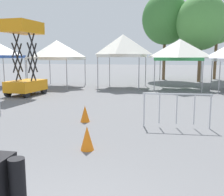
{
  "coord_description": "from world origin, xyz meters",
  "views": [
    {
      "loc": [
        1.26,
        -2.31,
        2.18
      ],
      "look_at": [
        0.0,
        3.14,
        1.3
      ],
      "focal_mm": 42.19,
      "sensor_mm": 36.0,
      "label": 1
    }
  ],
  "objects_px": {
    "canopy_tent_far_right": "(123,46)",
    "tree_behind_tents_right": "(202,22)",
    "scissor_lift": "(26,73)",
    "traffic_cone_lot_center": "(85,114)",
    "tree_behind_tents_center": "(217,25)",
    "canopy_tent_behind_right": "(180,50)",
    "traffic_cone_near_barrier": "(87,138)",
    "crowd_barrier_near_person": "(177,104)",
    "tree_behind_tents_left": "(165,19)",
    "canopy_tent_right_of_center": "(57,50)"
  },
  "relations": [
    {
      "from": "canopy_tent_right_of_center",
      "to": "canopy_tent_behind_right",
      "type": "relative_size",
      "value": 1.04
    },
    {
      "from": "tree_behind_tents_left",
      "to": "tree_behind_tents_center",
      "type": "xyz_separation_m",
      "value": [
        4.81,
        1.6,
        -0.46
      ]
    },
    {
      "from": "crowd_barrier_near_person",
      "to": "tree_behind_tents_left",
      "type": "bearing_deg",
      "value": 93.32
    },
    {
      "from": "scissor_lift",
      "to": "traffic_cone_lot_center",
      "type": "height_order",
      "value": "scissor_lift"
    },
    {
      "from": "crowd_barrier_near_person",
      "to": "canopy_tent_behind_right",
      "type": "bearing_deg",
      "value": 88.53
    },
    {
      "from": "scissor_lift",
      "to": "tree_behind_tents_right",
      "type": "xyz_separation_m",
      "value": [
        10.34,
        10.62,
        3.79
      ]
    },
    {
      "from": "scissor_lift",
      "to": "tree_behind_tents_left",
      "type": "height_order",
      "value": "tree_behind_tents_left"
    },
    {
      "from": "scissor_lift",
      "to": "tree_behind_tents_left",
      "type": "relative_size",
      "value": 0.52
    },
    {
      "from": "traffic_cone_near_barrier",
      "to": "traffic_cone_lot_center",
      "type": "bearing_deg",
      "value": 109.83
    },
    {
      "from": "tree_behind_tents_left",
      "to": "tree_behind_tents_right",
      "type": "height_order",
      "value": "tree_behind_tents_left"
    },
    {
      "from": "traffic_cone_lot_center",
      "to": "traffic_cone_near_barrier",
      "type": "bearing_deg",
      "value": -70.17
    },
    {
      "from": "tree_behind_tents_left",
      "to": "tree_behind_tents_center",
      "type": "height_order",
      "value": "tree_behind_tents_left"
    },
    {
      "from": "scissor_lift",
      "to": "tree_behind_tents_center",
      "type": "bearing_deg",
      "value": 48.74
    },
    {
      "from": "scissor_lift",
      "to": "traffic_cone_lot_center",
      "type": "xyz_separation_m",
      "value": [
        5.28,
        -5.19,
        -0.96
      ]
    },
    {
      "from": "canopy_tent_right_of_center",
      "to": "traffic_cone_near_barrier",
      "type": "bearing_deg",
      "value": -62.71
    },
    {
      "from": "tree_behind_tents_right",
      "to": "scissor_lift",
      "type": "bearing_deg",
      "value": -134.23
    },
    {
      "from": "tree_behind_tents_left",
      "to": "canopy_tent_far_right",
      "type": "bearing_deg",
      "value": -109.89
    },
    {
      "from": "canopy_tent_far_right",
      "to": "tree_behind_tents_right",
      "type": "distance_m",
      "value": 8.28
    },
    {
      "from": "scissor_lift",
      "to": "traffic_cone_near_barrier",
      "type": "xyz_separation_m",
      "value": [
        6.21,
        -7.76,
        -0.95
      ]
    },
    {
      "from": "traffic_cone_near_barrier",
      "to": "canopy_tent_far_right",
      "type": "bearing_deg",
      "value": 96.91
    },
    {
      "from": "canopy_tent_behind_right",
      "to": "traffic_cone_near_barrier",
      "type": "xyz_separation_m",
      "value": [
        -2.33,
        -12.66,
        -2.33
      ]
    },
    {
      "from": "tree_behind_tents_right",
      "to": "traffic_cone_near_barrier",
      "type": "distance_m",
      "value": 19.43
    },
    {
      "from": "tree_behind_tents_center",
      "to": "crowd_barrier_near_person",
      "type": "xyz_separation_m",
      "value": [
        -3.8,
        -19.0,
        -4.38
      ]
    },
    {
      "from": "canopy_tent_far_right",
      "to": "crowd_barrier_near_person",
      "type": "xyz_separation_m",
      "value": [
        3.61,
        -10.22,
        -2.17
      ]
    },
    {
      "from": "canopy_tent_behind_right",
      "to": "tree_behind_tents_left",
      "type": "distance_m",
      "value": 7.94
    },
    {
      "from": "tree_behind_tents_center",
      "to": "crowd_barrier_near_person",
      "type": "distance_m",
      "value": 19.87
    },
    {
      "from": "canopy_tent_behind_right",
      "to": "traffic_cone_near_barrier",
      "type": "bearing_deg",
      "value": -100.42
    },
    {
      "from": "scissor_lift",
      "to": "canopy_tent_far_right",
      "type": "bearing_deg",
      "value": 46.81
    },
    {
      "from": "tree_behind_tents_left",
      "to": "crowd_barrier_near_person",
      "type": "height_order",
      "value": "tree_behind_tents_left"
    },
    {
      "from": "canopy_tent_far_right",
      "to": "tree_behind_tents_right",
      "type": "xyz_separation_m",
      "value": [
        5.68,
        5.65,
        2.11
      ]
    },
    {
      "from": "tree_behind_tents_left",
      "to": "tree_behind_tents_center",
      "type": "bearing_deg",
      "value": 18.46
    },
    {
      "from": "crowd_barrier_near_person",
      "to": "traffic_cone_near_barrier",
      "type": "xyz_separation_m",
      "value": [
        -2.07,
        -2.51,
        -0.46
      ]
    },
    {
      "from": "scissor_lift",
      "to": "tree_behind_tents_center",
      "type": "xyz_separation_m",
      "value": [
        12.07,
        13.76,
        3.9
      ]
    },
    {
      "from": "canopy_tent_right_of_center",
      "to": "traffic_cone_lot_center",
      "type": "relative_size",
      "value": 6.18
    },
    {
      "from": "traffic_cone_lot_center",
      "to": "traffic_cone_near_barrier",
      "type": "distance_m",
      "value": 2.73
    },
    {
      "from": "canopy_tent_behind_right",
      "to": "crowd_barrier_near_person",
      "type": "bearing_deg",
      "value": -91.47
    },
    {
      "from": "canopy_tent_far_right",
      "to": "scissor_lift",
      "type": "bearing_deg",
      "value": -133.19
    },
    {
      "from": "tree_behind_tents_left",
      "to": "canopy_tent_right_of_center",
      "type": "bearing_deg",
      "value": -134.11
    },
    {
      "from": "canopy_tent_behind_right",
      "to": "tree_behind_tents_right",
      "type": "xyz_separation_m",
      "value": [
        1.81,
        5.72,
        2.41
      ]
    },
    {
      "from": "canopy_tent_far_right",
      "to": "canopy_tent_behind_right",
      "type": "height_order",
      "value": "canopy_tent_far_right"
    },
    {
      "from": "canopy_tent_right_of_center",
      "to": "crowd_barrier_near_person",
      "type": "distance_m",
      "value": 13.03
    },
    {
      "from": "canopy_tent_behind_right",
      "to": "tree_behind_tents_left",
      "type": "bearing_deg",
      "value": 99.93
    },
    {
      "from": "canopy_tent_far_right",
      "to": "traffic_cone_lot_center",
      "type": "distance_m",
      "value": 10.52
    },
    {
      "from": "scissor_lift",
      "to": "tree_behind_tents_left",
      "type": "xyz_separation_m",
      "value": [
        7.26,
        12.15,
        4.36
      ]
    },
    {
      "from": "canopy_tent_behind_right",
      "to": "scissor_lift",
      "type": "distance_m",
      "value": 9.94
    },
    {
      "from": "crowd_barrier_near_person",
      "to": "traffic_cone_lot_center",
      "type": "height_order",
      "value": "crowd_barrier_near_person"
    },
    {
      "from": "tree_behind_tents_left",
      "to": "crowd_barrier_near_person",
      "type": "distance_m",
      "value": 18.09
    },
    {
      "from": "scissor_lift",
      "to": "tree_behind_tents_left",
      "type": "distance_m",
      "value": 14.81
    },
    {
      "from": "canopy_tent_behind_right",
      "to": "scissor_lift",
      "type": "xyz_separation_m",
      "value": [
        -8.53,
        -4.9,
        -1.38
      ]
    },
    {
      "from": "scissor_lift",
      "to": "crowd_barrier_near_person",
      "type": "distance_m",
      "value": 9.81
    }
  ]
}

